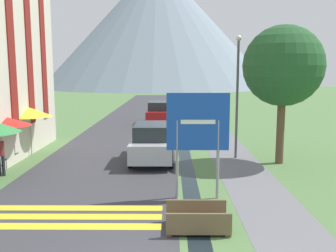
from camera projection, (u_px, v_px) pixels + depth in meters
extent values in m
plane|color=#517542|center=(164.00, 130.00, 27.53)|extent=(160.00, 160.00, 0.00)
cube|color=#38383D|center=(141.00, 114.00, 37.44)|extent=(6.40, 60.00, 0.01)
cube|color=slate|center=(202.00, 114.00, 37.40)|extent=(2.20, 60.00, 0.01)
cube|color=black|center=(178.00, 114.00, 37.42)|extent=(0.60, 60.00, 0.00)
cube|color=yellow|center=(63.00, 226.00, 10.34)|extent=(5.44, 0.44, 0.01)
cube|color=yellow|center=(70.00, 217.00, 11.03)|extent=(5.44, 0.44, 0.01)
cube|color=yellow|center=(76.00, 208.00, 11.72)|extent=(5.44, 0.44, 0.01)
cone|color=gray|center=(157.00, 25.00, 99.75)|extent=(61.23, 61.23, 32.92)
cube|color=maroon|center=(10.00, 23.00, 16.63)|extent=(0.06, 0.70, 9.57)
cube|color=maroon|center=(28.00, 28.00, 18.74)|extent=(0.06, 0.70, 9.57)
cube|color=maroon|center=(42.00, 33.00, 20.85)|extent=(0.06, 0.70, 9.57)
cylinder|color=gray|center=(177.00, 160.00, 12.48)|extent=(0.10, 0.10, 2.66)
cylinder|color=gray|center=(218.00, 160.00, 12.47)|extent=(0.10, 0.10, 2.66)
cube|color=#1947B7|center=(198.00, 122.00, 12.27)|extent=(2.07, 0.05, 1.90)
cube|color=white|center=(198.00, 122.00, 12.24)|extent=(1.14, 0.02, 0.14)
cube|color=brown|center=(197.00, 224.00, 10.14)|extent=(1.70, 1.10, 0.12)
cube|color=brown|center=(199.00, 222.00, 9.60)|extent=(1.70, 0.08, 0.45)
cube|color=brown|center=(196.00, 208.00, 10.60)|extent=(1.70, 0.08, 0.45)
cube|color=brown|center=(169.00, 228.00, 10.16)|extent=(0.16, 0.99, 0.08)
cube|color=brown|center=(226.00, 228.00, 10.15)|extent=(0.16, 0.99, 0.08)
cube|color=#B2B2B7|center=(152.00, 146.00, 17.85)|extent=(1.89, 4.50, 0.84)
cube|color=#23282D|center=(152.00, 131.00, 17.52)|extent=(1.61, 2.48, 0.68)
cylinder|color=black|center=(136.00, 149.00, 19.30)|extent=(0.18, 0.60, 0.60)
cylinder|color=black|center=(171.00, 149.00, 19.29)|extent=(0.18, 0.60, 0.60)
cylinder|color=black|center=(130.00, 161.00, 16.54)|extent=(0.18, 0.60, 0.60)
cylinder|color=black|center=(171.00, 162.00, 16.52)|extent=(0.18, 0.60, 0.60)
cube|color=#A31919|center=(158.00, 115.00, 30.65)|extent=(1.85, 4.35, 0.84)
cube|color=#23282D|center=(158.00, 106.00, 30.33)|extent=(1.57, 2.39, 0.68)
cylinder|color=black|center=(149.00, 118.00, 32.05)|extent=(0.18, 0.60, 0.60)
cylinder|color=black|center=(169.00, 118.00, 32.04)|extent=(0.18, 0.60, 0.60)
cylinder|color=black|center=(147.00, 122.00, 29.39)|extent=(0.18, 0.60, 0.60)
cylinder|color=black|center=(169.00, 122.00, 29.37)|extent=(0.18, 0.60, 0.60)
cylinder|color=#232328|center=(1.00, 171.00, 15.24)|extent=(0.03, 0.03, 0.45)
cube|color=#232328|center=(12.00, 154.00, 17.44)|extent=(0.40, 0.40, 0.04)
cube|color=#232328|center=(11.00, 150.00, 17.23)|extent=(0.40, 0.04, 0.40)
cylinder|color=#232328|center=(11.00, 157.00, 17.64)|extent=(0.03, 0.03, 0.45)
cylinder|color=#232328|center=(18.00, 157.00, 17.64)|extent=(0.03, 0.03, 0.45)
cylinder|color=#232328|center=(8.00, 159.00, 17.30)|extent=(0.03, 0.03, 0.45)
cylinder|color=#232328|center=(15.00, 159.00, 17.30)|extent=(0.03, 0.03, 0.45)
cube|color=#232328|center=(0.00, 160.00, 16.14)|extent=(0.40, 0.40, 0.04)
cylinder|color=#232328|center=(6.00, 164.00, 16.34)|extent=(0.03, 0.03, 0.45)
cylinder|color=#232328|center=(3.00, 166.00, 16.01)|extent=(0.03, 0.03, 0.45)
cylinder|color=#B7B2A8|center=(7.00, 143.00, 16.60)|extent=(0.06, 0.06, 2.18)
cone|color=red|center=(5.00, 121.00, 16.45)|extent=(2.23, 2.23, 0.40)
cylinder|color=#B7B2A8|center=(31.00, 133.00, 18.88)|extent=(0.06, 0.06, 2.33)
cone|color=yellow|center=(30.00, 112.00, 18.72)|extent=(2.18, 2.18, 0.46)
cylinder|color=#282833|center=(3.00, 166.00, 15.30)|extent=(0.14, 0.14, 0.85)
cylinder|color=maroon|center=(0.00, 149.00, 15.20)|extent=(0.32, 0.32, 0.57)
cylinder|color=#515156|center=(237.00, 101.00, 18.09)|extent=(0.12, 0.12, 5.69)
sphere|color=silver|center=(239.00, 38.00, 17.66)|extent=(0.28, 0.28, 0.28)
cylinder|color=brown|center=(280.00, 132.00, 17.27)|extent=(0.36, 0.36, 2.95)
sphere|color=#235128|center=(283.00, 66.00, 16.83)|extent=(3.65, 3.65, 3.65)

